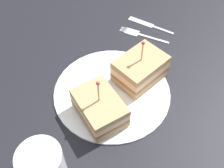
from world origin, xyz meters
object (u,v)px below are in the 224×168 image
sandwich_half_back (99,108)px  fork (138,34)px  knife (148,24)px  plate (112,91)px  sandwich_half_front (140,69)px

sandwich_half_back → fork: (-15.83, -21.07, -3.11)cm
knife → sandwich_half_back: bearing=50.6°
fork → knife: bearing=-143.4°
plate → sandwich_half_back: sandwich_half_back is taller
sandwich_half_front → sandwich_half_back: size_ratio=1.08×
plate → fork: 19.78cm
plate → sandwich_half_back: (4.04, 5.19, 2.86)cm
knife → plate: bearing=50.2°
sandwich_half_back → fork: sandwich_half_back is taller
knife → fork: bearing=36.6°
sandwich_half_front → fork: bearing=-109.7°
knife → sandwich_half_front: bearing=62.4°
sandwich_half_front → sandwich_half_back: bearing=32.8°
fork → knife: size_ratio=1.05×
plate → sandwich_half_front: (-6.73, -1.75, 3.10)cm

